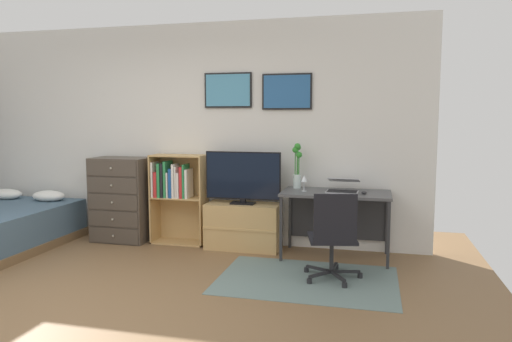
# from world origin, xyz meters

# --- Properties ---
(ground_plane) EXTENTS (7.20, 7.20, 0.00)m
(ground_plane) POSITION_xyz_m (0.00, 0.00, 0.00)
(ground_plane) COLOR brown
(wall_back_with_posters) EXTENTS (6.12, 0.09, 2.70)m
(wall_back_with_posters) POSITION_xyz_m (0.01, 2.43, 1.36)
(wall_back_with_posters) COLOR silver
(wall_back_with_posters) RESTS_ON ground_plane
(area_rug) EXTENTS (1.70, 1.20, 0.01)m
(area_rug) POSITION_xyz_m (1.79, 1.24, 0.00)
(area_rug) COLOR slate
(area_rug) RESTS_ON ground_plane
(dresser) EXTENTS (0.70, 0.46, 1.06)m
(dresser) POSITION_xyz_m (-0.69, 2.15, 0.53)
(dresser) COLOR #4C4238
(dresser) RESTS_ON ground_plane
(bookshelf) EXTENTS (0.67, 0.30, 1.10)m
(bookshelf) POSITION_xyz_m (0.02, 2.22, 0.66)
(bookshelf) COLOR tan
(bookshelf) RESTS_ON ground_plane
(tv_stand) EXTENTS (0.88, 0.41, 0.54)m
(tv_stand) POSITION_xyz_m (0.90, 2.17, 0.27)
(tv_stand) COLOR tan
(tv_stand) RESTS_ON ground_plane
(television) EXTENTS (0.90, 0.16, 0.62)m
(television) POSITION_xyz_m (0.90, 2.15, 0.85)
(television) COLOR black
(television) RESTS_ON tv_stand
(desk) EXTENTS (1.18, 0.63, 0.74)m
(desk) POSITION_xyz_m (1.99, 2.14, 0.61)
(desk) COLOR #4C4C4F
(desk) RESTS_ON ground_plane
(office_chair) EXTENTS (0.58, 0.57, 0.86)m
(office_chair) POSITION_xyz_m (2.03, 1.27, 0.46)
(office_chair) COLOR #232326
(office_chair) RESTS_ON ground_plane
(laptop) EXTENTS (0.36, 0.39, 0.15)m
(laptop) POSITION_xyz_m (2.06, 2.11, 0.80)
(laptop) COLOR #B7B7BC
(laptop) RESTS_ON desk
(computer_mouse) EXTENTS (0.06, 0.10, 0.03)m
(computer_mouse) POSITION_xyz_m (2.29, 1.99, 0.76)
(computer_mouse) COLOR #262628
(computer_mouse) RESTS_ON desk
(bamboo_vase) EXTENTS (0.11, 0.10, 0.52)m
(bamboo_vase) POSITION_xyz_m (1.53, 2.24, 1.01)
(bamboo_vase) COLOR silver
(bamboo_vase) RESTS_ON desk
(wine_glass) EXTENTS (0.07, 0.07, 0.18)m
(wine_glass) POSITION_xyz_m (1.64, 2.03, 0.87)
(wine_glass) COLOR silver
(wine_glass) RESTS_ON desk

